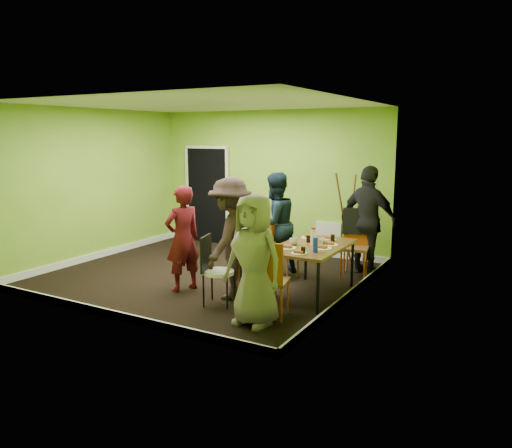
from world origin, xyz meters
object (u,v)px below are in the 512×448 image
at_px(chair_left_far, 281,248).
at_px(person_left_far, 275,224).
at_px(orange_bottle, 314,239).
at_px(dining_table, 312,249).
at_px(chair_back_end, 357,228).
at_px(person_left_near, 231,238).
at_px(chair_left_near, 253,255).
at_px(person_standing, 183,239).
at_px(person_back_end, 368,221).
at_px(chair_bentwood, 214,267).
at_px(thermos, 313,237).
at_px(easel, 354,222).
at_px(blue_bottle, 315,245).
at_px(chair_front_end, 270,276).
at_px(person_front_end, 254,260).

height_order(chair_left_far, person_left_far, person_left_far).
height_order(chair_left_far, orange_bottle, chair_left_far).
xyz_separation_m(dining_table, chair_back_end, (0.21, 1.38, 0.10)).
bearing_deg(dining_table, person_left_near, -146.34).
xyz_separation_m(chair_left_near, orange_bottle, (0.68, 0.65, 0.18)).
distance_m(chair_left_near, person_standing, 1.09).
distance_m(dining_table, person_back_end, 1.57).
distance_m(chair_bentwood, person_standing, 0.86).
relative_size(chair_left_far, thermos, 3.81).
xyz_separation_m(easel, person_standing, (-1.81, -2.49, -0.03)).
distance_m(thermos, person_left_far, 1.26).
xyz_separation_m(chair_back_end, blue_bottle, (-0.00, -1.76, 0.06)).
height_order(dining_table, thermos, thermos).
bearing_deg(blue_bottle, chair_front_end, -110.86).
distance_m(dining_table, chair_back_end, 1.40).
bearing_deg(blue_bottle, person_front_end, -110.60).
relative_size(chair_front_end, person_left_near, 0.58).
distance_m(chair_left_near, blue_bottle, 0.99).
xyz_separation_m(blue_bottle, person_back_end, (0.16, 1.89, 0.06)).
distance_m(chair_bentwood, person_left_far, 1.79).
xyz_separation_m(dining_table, person_back_end, (0.38, 1.51, 0.22)).
bearing_deg(chair_bentwood, chair_left_near, 141.35).
height_order(thermos, person_standing, person_standing).
height_order(chair_left_far, thermos, thermos).
bearing_deg(blue_bottle, orange_bottle, 114.85).
distance_m(chair_back_end, person_back_end, 0.24).
bearing_deg(orange_bottle, chair_left_far, 152.14).
relative_size(thermos, person_back_end, 0.13).
distance_m(chair_left_far, person_back_end, 1.53).
height_order(chair_front_end, person_back_end, person_back_end).
xyz_separation_m(dining_table, blue_bottle, (0.21, -0.38, 0.16)).
distance_m(dining_table, chair_left_near, 0.86).
relative_size(dining_table, orange_bottle, 18.04).
distance_m(chair_back_end, person_front_end, 2.80).
xyz_separation_m(chair_left_far, chair_bentwood, (-0.22, -1.63, 0.03)).
relative_size(chair_left_near, chair_front_end, 1.06).
height_order(easel, person_back_end, person_back_end).
height_order(dining_table, orange_bottle, orange_bottle).
distance_m(easel, blue_bottle, 2.16).
xyz_separation_m(chair_back_end, thermos, (-0.20, -1.37, 0.08)).
xyz_separation_m(orange_bottle, person_left_far, (-0.92, 0.52, 0.07)).
xyz_separation_m(chair_left_far, person_left_near, (-0.18, -1.27, 0.37)).
bearing_deg(person_standing, dining_table, 133.75).
bearing_deg(blue_bottle, person_standing, -170.37).
relative_size(person_standing, person_back_end, 0.87).
height_order(person_left_far, person_back_end, person_back_end).
height_order(person_standing, person_front_end, person_front_end).
bearing_deg(chair_back_end, person_left_near, 48.23).
height_order(chair_front_end, chair_bentwood, chair_front_end).
xyz_separation_m(dining_table, person_left_far, (-0.99, 0.76, 0.16)).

